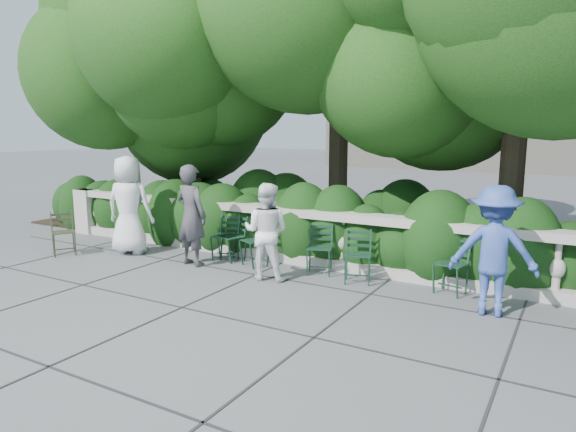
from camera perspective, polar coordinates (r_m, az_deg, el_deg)
The scene contains 15 objects.
ground at distance 7.62m, azimuth -3.81°, elevation -8.55°, with size 90.00×90.00×0.00m, color #4B4D53.
balustrade at distance 8.99m, azimuth 2.55°, elevation -2.47°, with size 12.00×0.44×1.00m.
shrub_hedge at distance 10.15m, azimuth 5.67°, elevation -3.89°, with size 15.00×2.60×1.70m, color black, non-canonical shape.
tree_canopy at distance 9.91m, azimuth 10.38°, elevation 18.74°, with size 15.04×6.52×6.78m.
chair_a at distance 9.37m, azimuth -6.92°, elevation -5.08°, with size 0.44×0.48×0.84m, color black, non-canonical shape.
chair_b at distance 9.38m, azimuth -7.39°, elevation -5.08°, with size 0.44×0.48×0.84m, color black, non-canonical shape.
chair_c at distance 9.00m, azimuth -4.47°, elevation -5.67°, with size 0.44×0.48×0.84m, color black, non-canonical shape.
chair_d at distance 8.43m, azimuth 3.37°, elevation -6.73°, with size 0.44×0.48×0.84m, color black, non-canonical shape.
chair_e at distance 8.03m, azimuth 7.65°, elevation -7.65°, with size 0.44×0.48×0.84m, color black, non-canonical shape.
chair_f at distance 7.82m, azimuth 17.06°, elevation -8.49°, with size 0.44×0.48×0.84m, color black, non-canonical shape.
chair_weathered at distance 10.53m, azimuth -23.46°, elevation -4.17°, with size 0.44×0.48×0.84m, color black, non-canonical shape.
person_businessman at distance 10.22m, azimuth -17.26°, elevation 1.16°, with size 0.92×0.60×1.88m, color white.
person_woman_grey at distance 9.08m, azimuth -10.69°, elevation 0.07°, with size 0.65×0.42×1.77m, color #3A393E.
person_casual_man at distance 8.13m, azimuth -2.44°, elevation -1.72°, with size 0.75×0.59×1.55m, color white.
person_older_blue at distance 7.08m, azimuth 21.92°, elevation -3.60°, with size 1.09×0.63×1.69m, color #344E9D.
Camera 1 is at (4.04, -6.00, 2.40)m, focal length 32.00 mm.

